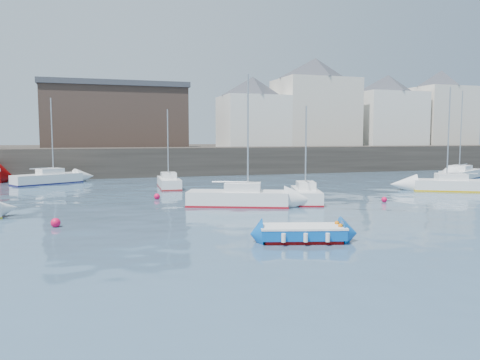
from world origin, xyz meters
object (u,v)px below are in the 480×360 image
object	(u,v)px
sailboat_h	(48,178)
sailboat_d	(454,185)
sailboat_g	(461,174)
buoy_far	(157,199)
buoy_near	(56,227)
blue_dinghy	(302,233)
sailboat_c	(306,195)
sailboat_b	(238,198)
sailboat_f	(169,182)
buoy_mid	(384,202)

from	to	relation	value
sailboat_h	sailboat_d	bearing A→B (deg)	-26.57
sailboat_g	buoy_far	xyz separation A→B (m)	(-30.87, -6.23, -0.49)
buoy_near	blue_dinghy	bearing A→B (deg)	-32.75
sailboat_g	buoy_near	xyz separation A→B (m)	(-36.64, -14.58, -0.49)
sailboat_c	buoy_near	xyz separation A→B (m)	(-14.73, -4.13, -0.47)
sailboat_c	sailboat_g	xyz separation A→B (m)	(21.91, 10.45, 0.02)
sailboat_g	sailboat_d	bearing A→B (deg)	-135.00
sailboat_d	sailboat_h	world-z (taller)	sailboat_d
blue_dinghy	sailboat_c	distance (m)	11.51
blue_dinghy	buoy_near	size ratio (longest dim) A/B	8.25
sailboat_b	sailboat_g	size ratio (longest dim) A/B	0.91
sailboat_b	sailboat_f	xyz separation A→B (m)	(-2.42, 11.42, -0.06)
sailboat_f	buoy_mid	bearing A→B (deg)	-46.81
sailboat_g	sailboat_h	distance (m)	39.41
sailboat_c	buoy_mid	size ratio (longest dim) A/B	17.37
blue_dinghy	sailboat_c	world-z (taller)	sailboat_c
sailboat_f	buoy_near	size ratio (longest dim) A/B	14.54
sailboat_c	sailboat_f	bearing A→B (deg)	122.72
sailboat_c	sailboat_g	distance (m)	24.27
sailboat_d	buoy_far	bearing A→B (deg)	174.73
sailboat_g	buoy_near	world-z (taller)	sailboat_g
sailboat_c	sailboat_f	size ratio (longest dim) A/B	0.96
sailboat_d	sailboat_g	bearing A→B (deg)	45.00
sailboat_f	sailboat_h	distance (m)	11.67
blue_dinghy	buoy_near	world-z (taller)	blue_dinghy
buoy_far	sailboat_c	bearing A→B (deg)	-25.25
sailboat_b	sailboat_f	bearing A→B (deg)	101.98
sailboat_b	buoy_mid	size ratio (longest dim) A/B	22.20
blue_dinghy	sailboat_g	bearing A→B (deg)	37.57
sailboat_h	buoy_near	world-z (taller)	sailboat_h
sailboat_g	buoy_mid	xyz separation A→B (m)	(-17.16, -12.03, -0.49)
buoy_near	buoy_far	xyz separation A→B (m)	(5.77, 8.35, 0.00)
sailboat_c	sailboat_d	size ratio (longest dim) A/B	0.77
sailboat_d	buoy_far	world-z (taller)	sailboat_d
sailboat_d	blue_dinghy	bearing A→B (deg)	-146.31
sailboat_c	sailboat_f	world-z (taller)	sailboat_f
sailboat_f	sailboat_g	xyz separation A→B (m)	(29.00, -0.59, 0.04)
blue_dinghy	sailboat_g	world-z (taller)	sailboat_g
sailboat_g	buoy_far	size ratio (longest dim) A/B	21.57
sailboat_d	sailboat_g	world-z (taller)	sailboat_g
sailboat_h	sailboat_c	bearing A→B (deg)	-45.84
sailboat_d	buoy_far	distance (m)	22.66
buoy_near	buoy_far	size ratio (longest dim) A/B	1.10
sailboat_b	sailboat_c	xyz separation A→B (m)	(4.67, 0.38, -0.04)
sailboat_h	sailboat_g	bearing A→B (deg)	-10.14
sailboat_b	buoy_near	distance (m)	10.74
sailboat_g	buoy_near	size ratio (longest dim) A/B	19.55
sailboat_h	buoy_mid	distance (m)	28.77
buoy_near	buoy_mid	xyz separation A→B (m)	(19.48, 2.55, 0.00)
blue_dinghy	sailboat_c	size ratio (longest dim) A/B	0.59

